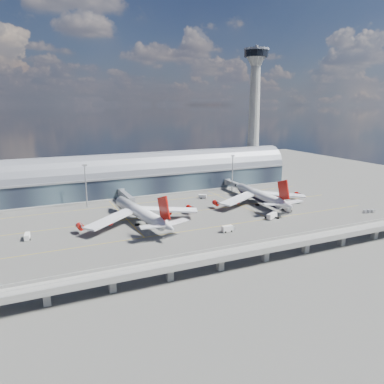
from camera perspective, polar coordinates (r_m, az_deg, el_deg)
name	(u,v)px	position (r m, az deg, el deg)	size (l,w,h in m)	color
ground	(203,222)	(195.67, 1.68, -4.55)	(500.00, 500.00, 0.00)	#474744
taxi_lines	(186,211)	(214.85, -0.93, -2.93)	(200.00, 80.12, 0.01)	gold
terminal	(154,175)	(263.07, -5.84, 2.53)	(200.00, 30.00, 28.00)	#1C232F
control_tower	(254,115)	(301.24, 9.44, 11.47)	(19.00, 19.00, 103.00)	gray
guideway	(266,248)	(149.46, 11.16, -8.36)	(220.00, 8.50, 7.20)	gray
floodlight_mast_left	(86,185)	(229.07, -15.87, 1.09)	(3.00, 0.70, 25.70)	gray
floodlight_mast_right	(232,172)	(262.75, 6.18, 3.01)	(3.00, 0.70, 25.70)	gray
airliner_left	(141,213)	(192.27, -7.77, -3.16)	(64.38, 67.72, 20.64)	white
airliner_right	(260,196)	(232.10, 10.35, -0.58)	(61.31, 64.08, 20.33)	white
jet_bridge_left	(125,195)	(233.49, -10.11, -0.51)	(4.40, 28.00, 7.25)	gray
jet_bridge_right	(236,185)	(261.70, 6.77, 1.07)	(4.40, 32.00, 7.25)	gray
service_truck_0	(27,236)	(186.09, -23.83, -6.21)	(2.81, 6.58, 2.65)	silver
service_truck_1	(227,229)	(180.68, 5.42, -5.62)	(5.27, 2.68, 3.04)	silver
service_truck_2	(272,216)	(205.17, 12.09, -3.56)	(8.25, 5.92, 2.94)	silver
service_truck_3	(287,208)	(221.84, 14.25, -2.40)	(3.83, 6.77, 3.08)	silver
service_truck_4	(247,191)	(262.44, 8.41, 0.18)	(3.09, 4.76, 2.54)	silver
service_truck_5	(203,196)	(243.71, 1.62, -0.68)	(5.42, 4.51, 2.51)	silver
cargo_train_0	(230,229)	(182.93, 5.75, -5.59)	(5.24, 2.26, 1.73)	gray
cargo_train_1	(249,246)	(162.70, 8.70, -8.09)	(10.92, 2.28, 1.81)	gray
cargo_train_2	(369,211)	(233.63, 25.34, -2.68)	(7.68, 3.18, 1.68)	gray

